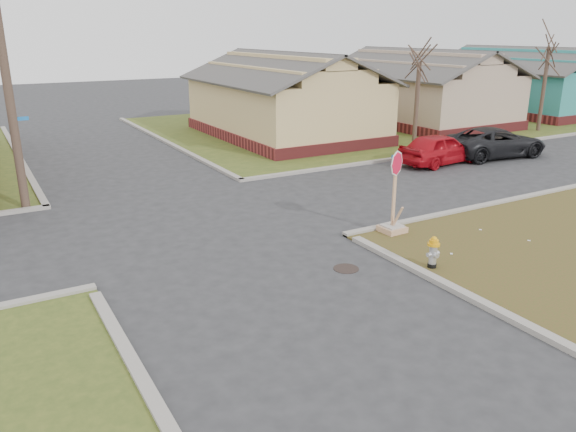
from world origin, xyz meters
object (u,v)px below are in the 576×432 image
fire_hydrant (433,250)px  stop_sign (393,215)px  utility_pole (4,65)px  dark_pickup (495,142)px  red_sedan (440,149)px

fire_hydrant → stop_sign: bearing=74.2°
utility_pole → fire_hydrant: 13.97m
fire_hydrant → stop_sign: (0.84, 2.54, 0.07)m
utility_pole → dark_pickup: (20.17, -2.06, -3.97)m
stop_sign → red_sedan: stop_sign is taller
red_sedan → stop_sign: bearing=122.7°
utility_pole → stop_sign: (9.09, -7.94, -4.09)m
dark_pickup → utility_pole: bearing=90.6°
fire_hydrant → stop_sign: size_ratio=0.34×
utility_pole → red_sedan: utility_pole is taller
stop_sign → red_sedan: (7.70, 6.03, 0.13)m
utility_pole → red_sedan: 17.36m
utility_pole → red_sedan: bearing=-6.5°
utility_pole → stop_sign: bearing=-41.1°
stop_sign → dark_pickup: 12.54m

